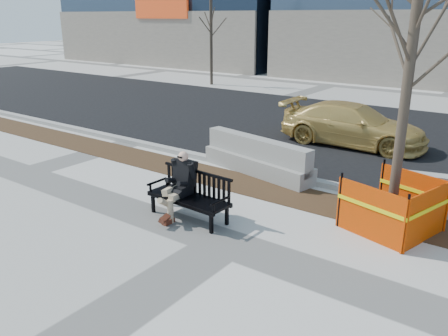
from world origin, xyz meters
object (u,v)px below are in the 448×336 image
at_px(seated_man, 182,214).
at_px(jersey_barrier_left, 257,173).
at_px(bench, 189,218).
at_px(sedan, 351,145).
at_px(tree_fence, 389,229).

xyz_separation_m(seated_man, jersey_barrier_left, (-0.13, 2.99, 0.00)).
bearing_deg(bench, seated_man, 168.79).
bearing_deg(bench, sedan, 87.77).
bearing_deg(tree_fence, seated_man, -153.52).
bearing_deg(jersey_barrier_left, sedan, 87.66).
xyz_separation_m(bench, tree_fence, (3.28, 1.81, 0.00)).
xyz_separation_m(seated_man, tree_fence, (3.51, 1.75, 0.00)).
bearing_deg(jersey_barrier_left, tree_fence, -7.64).
height_order(seated_man, jersey_barrier_left, seated_man).
bearing_deg(seated_man, jersey_barrier_left, 94.93).
bearing_deg(seated_man, bench, -11.21).
xyz_separation_m(seated_man, sedan, (0.80, 6.87, 0.00)).
bearing_deg(jersey_barrier_left, seated_man, -76.37).
relative_size(bench, tree_fence, 0.33).
xyz_separation_m(tree_fence, jersey_barrier_left, (-3.64, 1.24, 0.00)).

